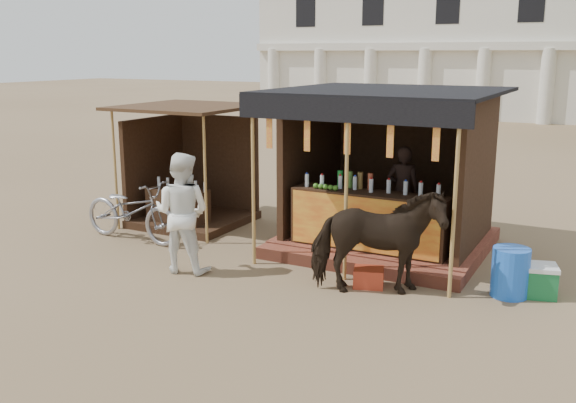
# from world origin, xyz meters

# --- Properties ---
(ground) EXTENTS (120.00, 120.00, 0.00)m
(ground) POSITION_xyz_m (0.00, 0.00, 0.00)
(ground) COLOR #846B4C
(ground) RESTS_ON ground
(main_stall) EXTENTS (3.60, 3.61, 2.78)m
(main_stall) POSITION_xyz_m (1.01, 3.36, 1.02)
(main_stall) COLOR brown
(main_stall) RESTS_ON ground
(secondary_stall) EXTENTS (2.40, 2.40, 2.38)m
(secondary_stall) POSITION_xyz_m (-3.17, 3.24, 0.85)
(secondary_stall) COLOR #372114
(secondary_stall) RESTS_ON ground
(cow) EXTENTS (2.03, 1.53, 1.56)m
(cow) POSITION_xyz_m (1.62, 1.19, 0.78)
(cow) COLOR black
(cow) RESTS_ON ground
(motorbike) EXTENTS (2.17, 0.83, 1.13)m
(motorbike) POSITION_xyz_m (-3.26, 1.67, 0.56)
(motorbike) COLOR #96969E
(motorbike) RESTS_ON ground
(bystander) EXTENTS (1.03, 0.86, 1.89)m
(bystander) POSITION_xyz_m (-1.41, 0.74, 0.94)
(bystander) COLOR white
(bystander) RESTS_ON ground
(blue_barrel) EXTENTS (0.65, 0.65, 0.71)m
(blue_barrel) POSITION_xyz_m (3.33, 2.00, 0.35)
(blue_barrel) COLOR blue
(blue_barrel) RESTS_ON ground
(red_crate) EXTENTS (0.53, 0.48, 0.28)m
(red_crate) POSITION_xyz_m (1.43, 1.44, 0.14)
(red_crate) COLOR #A4311B
(red_crate) RESTS_ON ground
(cooler) EXTENTS (0.73, 0.59, 0.46)m
(cooler) POSITION_xyz_m (3.62, 2.17, 0.23)
(cooler) COLOR #186F37
(cooler) RESTS_ON ground
(background_building) EXTENTS (26.00, 7.45, 8.18)m
(background_building) POSITION_xyz_m (-2.00, 29.94, 3.98)
(background_building) COLOR silver
(background_building) RESTS_ON ground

